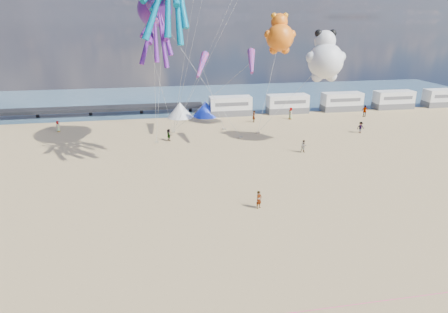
{
  "coord_description": "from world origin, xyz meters",
  "views": [
    {
      "loc": [
        -6.2,
        -21.31,
        14.85
      ],
      "look_at": [
        -1.22,
        6.0,
        5.14
      ],
      "focal_mm": 32.0,
      "sensor_mm": 36.0,
      "label": 1
    }
  ],
  "objects_px": {
    "beachgoer_0": "(58,126)",
    "kite_panda": "(326,61)",
    "sandbag_a": "(157,142)",
    "kite_teddy_orange": "(280,38)",
    "windsock_left": "(153,10)",
    "motorhome_2": "(342,102)",
    "sandbag_d": "(224,129)",
    "motorhome_0": "(230,106)",
    "motorhome_3": "(394,100)",
    "beachgoer_4": "(169,135)",
    "kite_octopus_purple": "(155,9)",
    "motorhome_1": "(287,104)",
    "sandbag_e": "(173,132)",
    "sandbag_b": "(241,137)",
    "beachgoer_6": "(291,113)",
    "tent_white": "(180,110)",
    "windsock_right": "(251,62)",
    "beachgoer_1": "(304,146)",
    "beachgoer_2": "(361,127)",
    "motorhome_4": "(443,98)",
    "beachgoer_5": "(254,116)",
    "sandbag_c": "(258,133)",
    "standing_person": "(259,200)",
    "windsock_mid": "(202,65)",
    "beachgoer_3": "(365,111)"
  },
  "relations": [
    {
      "from": "beachgoer_6",
      "to": "windsock_left",
      "type": "distance_m",
      "value": 29.68
    },
    {
      "from": "beachgoer_0",
      "to": "kite_panda",
      "type": "distance_m",
      "value": 36.14
    },
    {
      "from": "sandbag_b",
      "to": "sandbag_d",
      "type": "distance_m",
      "value": 4.68
    },
    {
      "from": "beachgoer_0",
      "to": "beachgoer_2",
      "type": "xyz_separation_m",
      "value": [
        40.41,
        -8.06,
        0.02
      ]
    },
    {
      "from": "sandbag_d",
      "to": "kite_panda",
      "type": "relative_size",
      "value": 0.07
    },
    {
      "from": "sandbag_a",
      "to": "kite_octopus_purple",
      "type": "relative_size",
      "value": 0.05
    },
    {
      "from": "motorhome_1",
      "to": "sandbag_e",
      "type": "relative_size",
      "value": 13.2
    },
    {
      "from": "beachgoer_0",
      "to": "kite_octopus_purple",
      "type": "bearing_deg",
      "value": -109.62
    },
    {
      "from": "tent_white",
      "to": "kite_teddy_orange",
      "type": "xyz_separation_m",
      "value": [
        12.77,
        -9.05,
        11.12
      ]
    },
    {
      "from": "sandbag_a",
      "to": "kite_teddy_orange",
      "type": "relative_size",
      "value": 0.08
    },
    {
      "from": "kite_teddy_orange",
      "to": "sandbag_a",
      "type": "bearing_deg",
      "value": -148.6
    },
    {
      "from": "tent_white",
      "to": "windsock_right",
      "type": "bearing_deg",
      "value": -66.4
    },
    {
      "from": "sandbag_a",
      "to": "sandbag_d",
      "type": "relative_size",
      "value": 1.0
    },
    {
      "from": "motorhome_4",
      "to": "kite_panda",
      "type": "bearing_deg",
      "value": -150.31
    },
    {
      "from": "sandbag_b",
      "to": "windsock_right",
      "type": "xyz_separation_m",
      "value": [
        0.33,
        -3.49,
        9.95
      ]
    },
    {
      "from": "beachgoer_2",
      "to": "sandbag_a",
      "type": "height_order",
      "value": "beachgoer_2"
    },
    {
      "from": "motorhome_1",
      "to": "beachgoer_6",
      "type": "bearing_deg",
      "value": -101.92
    },
    {
      "from": "windsock_right",
      "to": "kite_panda",
      "type": "bearing_deg",
      "value": 6.47
    },
    {
      "from": "sandbag_d",
      "to": "windsock_left",
      "type": "distance_m",
      "value": 21.47
    },
    {
      "from": "motorhome_1",
      "to": "windsock_right",
      "type": "height_order",
      "value": "windsock_right"
    },
    {
      "from": "kite_panda",
      "to": "windsock_right",
      "type": "height_order",
      "value": "kite_panda"
    },
    {
      "from": "beachgoer_3",
      "to": "sandbag_e",
      "type": "bearing_deg",
      "value": 17.89
    },
    {
      "from": "windsock_right",
      "to": "beachgoer_2",
      "type": "bearing_deg",
      "value": 23.07
    },
    {
      "from": "motorhome_1",
      "to": "windsock_right",
      "type": "distance_m",
      "value": 21.19
    },
    {
      "from": "beachgoer_0",
      "to": "windsock_left",
      "type": "bearing_deg",
      "value": -126.87
    },
    {
      "from": "beachgoer_6",
      "to": "motorhome_4",
      "type": "bearing_deg",
      "value": 101.33
    },
    {
      "from": "standing_person",
      "to": "windsock_right",
      "type": "height_order",
      "value": "windsock_right"
    },
    {
      "from": "windsock_right",
      "to": "beachgoer_1",
      "type": "bearing_deg",
      "value": -19.15
    },
    {
      "from": "sandbag_c",
      "to": "kite_teddy_orange",
      "type": "height_order",
      "value": "kite_teddy_orange"
    },
    {
      "from": "beachgoer_0",
      "to": "sandbag_b",
      "type": "xyz_separation_m",
      "value": [
        23.92,
        -7.62,
        -0.64
      ]
    },
    {
      "from": "motorhome_2",
      "to": "tent_white",
      "type": "bearing_deg",
      "value": 180.0
    },
    {
      "from": "beachgoer_4",
      "to": "kite_teddy_orange",
      "type": "xyz_separation_m",
      "value": [
        15.14,
        3.18,
        11.56
      ]
    },
    {
      "from": "beachgoer_5",
      "to": "windsock_right",
      "type": "relative_size",
      "value": 0.4
    },
    {
      "from": "beachgoer_0",
      "to": "kite_octopus_purple",
      "type": "xyz_separation_m",
      "value": [
        13.76,
        -8.23,
        14.92
      ]
    },
    {
      "from": "beachgoer_0",
      "to": "beachgoer_2",
      "type": "bearing_deg",
      "value": -90.03
    },
    {
      "from": "beachgoer_1",
      "to": "kite_octopus_purple",
      "type": "xyz_separation_m",
      "value": [
        -16.06,
        6.31,
        14.93
      ]
    },
    {
      "from": "motorhome_2",
      "to": "beachgoer_0",
      "type": "bearing_deg",
      "value": -173.18
    },
    {
      "from": "windsock_mid",
      "to": "motorhome_0",
      "type": "bearing_deg",
      "value": 80.01
    },
    {
      "from": "beachgoer_4",
      "to": "kite_octopus_purple",
      "type": "distance_m",
      "value": 15.0
    },
    {
      "from": "motorhome_2",
      "to": "standing_person",
      "type": "height_order",
      "value": "motorhome_2"
    },
    {
      "from": "motorhome_0",
      "to": "sandbag_e",
      "type": "bearing_deg",
      "value": -138.2
    },
    {
      "from": "standing_person",
      "to": "motorhome_3",
      "type": "bearing_deg",
      "value": 14.67
    },
    {
      "from": "kite_octopus_purple",
      "to": "beachgoer_0",
      "type": "bearing_deg",
      "value": 150.94
    },
    {
      "from": "motorhome_2",
      "to": "sandbag_d",
      "type": "xyz_separation_m",
      "value": [
        -21.53,
        -8.41,
        -1.39
      ]
    },
    {
      "from": "windsock_mid",
      "to": "windsock_left",
      "type": "bearing_deg",
      "value": -101.88
    },
    {
      "from": "sandbag_d",
      "to": "kite_teddy_orange",
      "type": "bearing_deg",
      "value": -4.99
    },
    {
      "from": "motorhome_4",
      "to": "beachgoer_5",
      "type": "bearing_deg",
      "value": -171.96
    },
    {
      "from": "sandbag_e",
      "to": "beachgoer_6",
      "type": "bearing_deg",
      "value": 13.48
    },
    {
      "from": "motorhome_0",
      "to": "motorhome_3",
      "type": "relative_size",
      "value": 1.0
    },
    {
      "from": "sandbag_c",
      "to": "motorhome_3",
      "type": "bearing_deg",
      "value": 22.43
    }
  ]
}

